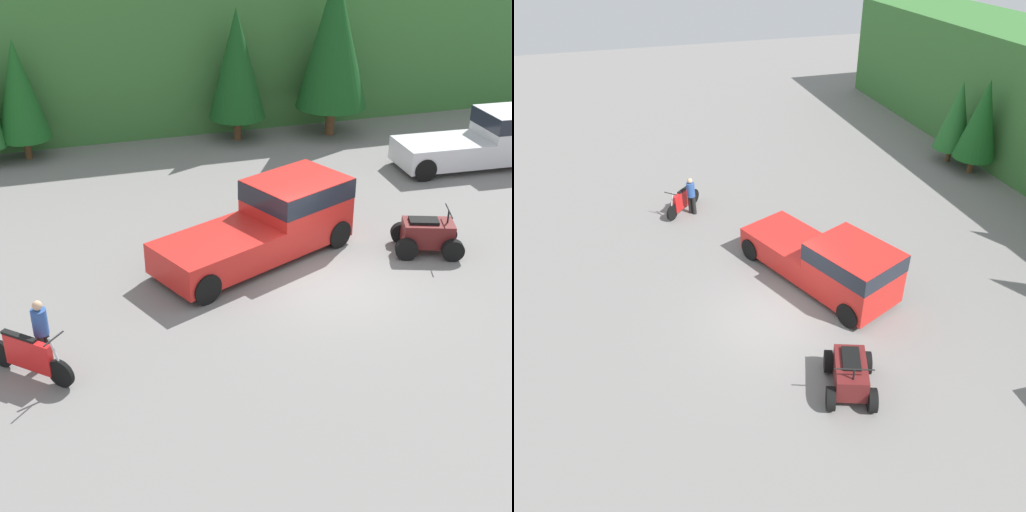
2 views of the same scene
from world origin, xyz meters
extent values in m
plane|color=slate|center=(0.00, 0.00, 0.00)|extent=(80.00, 80.00, 0.00)
cylinder|color=brown|center=(-8.77, 11.91, 0.36)|extent=(0.24, 0.24, 0.72)
cone|color=#236628|center=(-8.77, 11.91, 2.36)|extent=(1.76, 1.76, 3.28)
cylinder|color=brown|center=(-7.29, 12.14, 0.40)|extent=(0.27, 0.27, 0.80)
cone|color=#19561E|center=(-7.29, 12.14, 2.62)|extent=(1.95, 1.95, 3.64)
cube|color=red|center=(-0.09, 2.44, 1.11)|extent=(3.19, 2.89, 1.77)
cube|color=#1E232D|center=(-0.09, 2.44, 1.69)|extent=(3.21, 2.91, 0.57)
cube|color=red|center=(-2.74, 1.30, 0.65)|extent=(3.72, 3.11, 0.85)
cylinder|color=black|center=(0.26, 3.60, 0.40)|extent=(0.85, 0.58, 0.81)
cylinder|color=black|center=(0.99, 1.89, 0.40)|extent=(0.85, 0.58, 0.81)
cylinder|color=black|center=(-4.08, 1.73, 0.40)|extent=(0.85, 0.58, 0.81)
cylinder|color=black|center=(-3.35, 0.03, 0.40)|extent=(0.85, 0.58, 0.81)
cylinder|color=black|center=(-7.01, -2.33, 0.32)|extent=(0.54, 0.51, 0.64)
cylinder|color=black|center=(-8.19, -1.22, 0.32)|extent=(0.54, 0.51, 0.64)
cube|color=red|center=(-7.60, -1.78, 0.56)|extent=(0.98, 0.94, 0.73)
cylinder|color=#B7B7BC|center=(-7.05, -2.29, 0.75)|extent=(0.26, 0.25, 0.82)
cylinder|color=black|center=(-7.05, -2.29, 1.17)|extent=(0.44, 0.46, 0.04)
cube|color=black|center=(-7.75, -1.64, 0.95)|extent=(0.74, 0.70, 0.06)
cylinder|color=black|center=(4.05, 1.13, 0.31)|extent=(0.66, 0.42, 0.62)
cylinder|color=black|center=(3.69, 0.15, 0.31)|extent=(0.66, 0.42, 0.62)
cylinder|color=black|center=(2.85, 1.57, 0.31)|extent=(0.66, 0.42, 0.62)
cylinder|color=black|center=(2.49, 0.58, 0.31)|extent=(0.66, 0.42, 0.62)
cube|color=#5B1919|center=(3.27, 0.86, 0.57)|extent=(1.58, 1.24, 0.69)
cylinder|color=black|center=(3.75, 0.68, 1.09)|extent=(0.06, 0.06, 0.35)
cylinder|color=black|center=(3.75, 0.68, 1.27)|extent=(0.37, 0.94, 0.04)
cube|color=black|center=(3.13, 0.91, 0.96)|extent=(0.92, 0.71, 0.08)
cylinder|color=black|center=(-7.23, -1.38, 0.40)|extent=(0.23, 0.23, 0.80)
cylinder|color=black|center=(-7.35, -1.51, 0.40)|extent=(0.23, 0.23, 0.80)
cylinder|color=#2D5199|center=(-7.29, -1.45, 1.09)|extent=(0.47, 0.47, 0.60)
sphere|color=tan|center=(-7.29, -1.45, 1.50)|extent=(0.30, 0.30, 0.22)
camera|label=1|loc=(-6.69, -14.87, 9.36)|focal=50.00mm
camera|label=2|loc=(11.19, -3.80, 10.42)|focal=35.00mm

